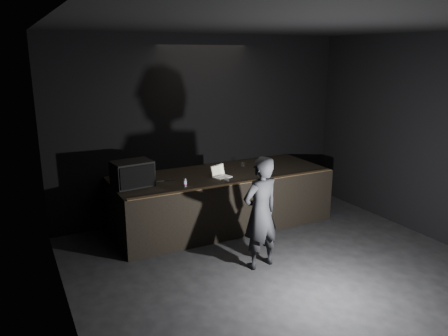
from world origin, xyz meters
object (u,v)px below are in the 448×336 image
object	(u,v)px
beer_can	(185,182)
person	(260,213)
laptop	(220,174)
stage_riser	(221,199)
stage_monitor	(132,174)

from	to	relation	value
beer_can	person	size ratio (longest dim) A/B	0.08
laptop	beer_can	size ratio (longest dim) A/B	2.52
person	laptop	bearing A→B (deg)	-103.59
stage_riser	stage_monitor	size ratio (longest dim) A/B	5.86
laptop	person	bearing A→B (deg)	-109.43
beer_can	person	distance (m)	1.48
beer_can	stage_riser	bearing A→B (deg)	26.98
stage_monitor	laptop	size ratio (longest dim) A/B	1.91
stage_monitor	beer_can	xyz separation A→B (m)	(0.76, -0.43, -0.14)
beer_can	stage_monitor	bearing A→B (deg)	150.81
stage_monitor	person	distance (m)	2.28
laptop	person	world-z (taller)	person
stage_riser	laptop	xyz separation A→B (m)	(-0.12, -0.20, 0.55)
stage_riser	laptop	bearing A→B (deg)	-121.09
stage_monitor	person	world-z (taller)	person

